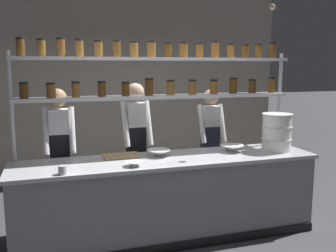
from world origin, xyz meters
name	(u,v)px	position (x,y,z in m)	size (l,w,h in m)	color
ground_plane	(168,236)	(0.00, 0.00, 0.00)	(40.00, 40.00, 0.00)	#3D3D42
back_wall	(123,83)	(0.00, 2.65, 1.64)	(5.78, 0.12, 3.27)	#9E9384
prep_counter	(168,198)	(0.00, 0.00, 0.46)	(3.38, 0.76, 0.92)	gray
spice_shelf_unit	(160,78)	(0.00, 0.33, 1.79)	(3.27, 0.28, 2.22)	#B7BABF
chef_left	(60,150)	(-1.14, 0.57, 0.97)	(0.36, 0.29, 1.68)	black
chef_center	(136,142)	(-0.23, 0.61, 1.00)	(0.37, 0.30, 1.73)	black
chef_right	(210,140)	(0.85, 0.79, 0.93)	(0.37, 0.29, 1.62)	black
container_stack	(277,132)	(1.36, -0.02, 1.14)	(0.36, 0.36, 0.45)	white
cutting_board	(122,156)	(-0.49, 0.21, 0.93)	(0.40, 0.26, 0.02)	#A88456
prep_bowl_near_left	(232,148)	(0.82, 0.08, 0.96)	(0.29, 0.29, 0.08)	silver
prep_bowl_center_front	(159,153)	(-0.08, 0.11, 0.96)	(0.27, 0.27, 0.07)	silver
prep_bowl_center_back	(134,164)	(-0.44, -0.22, 0.94)	(0.18, 0.18, 0.05)	white
serving_cup_front	(62,170)	(-1.14, -0.30, 0.96)	(0.08, 0.08, 0.08)	#B2B7BC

